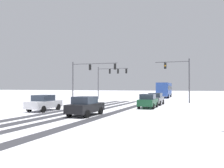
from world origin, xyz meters
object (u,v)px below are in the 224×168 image
Objects in this scene: car_grey_lead at (156,99)px; car_black_fourth at (85,106)px; traffic_signal_far_left at (110,75)px; traffic_signal_near_right at (180,74)px; car_dark_green_second at (148,101)px; traffic_signal_near_left at (88,73)px; car_white_third at (44,103)px; bus_oncoming at (164,89)px.

car_grey_lead is 1.00× the size of car_black_fourth.
traffic_signal_far_left is 16.41m from car_grey_lead.
traffic_signal_near_right is 9.38m from car_dark_green_second.
car_dark_green_second is (10.91, -6.42, -3.89)m from traffic_signal_near_left.
car_white_third and car_black_fourth have the same top height.
car_grey_lead is at bearing -85.19° from bus_oncoming.
car_white_third is 0.37× the size of bus_oncoming.
car_dark_green_second is at bearing -89.95° from car_grey_lead.
traffic_signal_far_left is at bearing 106.77° from car_black_fourth.
traffic_signal_near_left is 13.96m from car_white_third.
bus_oncoming reaches higher than car_grey_lead.
car_grey_lead is at bearing -133.25° from traffic_signal_near_right.
car_black_fourth is at bearing -73.23° from traffic_signal_far_left.
car_white_third is at bearing -143.19° from car_dark_green_second.
traffic_signal_near_left is at bearing -88.92° from traffic_signal_far_left.
bus_oncoming is (9.20, 11.12, -2.80)m from traffic_signal_far_left.
traffic_signal_near_right is 1.57× the size of car_grey_lead.
car_grey_lead is 0.37× the size of bus_oncoming.
traffic_signal_near_right and traffic_signal_near_left have the same top height.
traffic_signal_far_left is 1.57× the size of car_white_third.
car_grey_lead is 1.00× the size of car_white_third.
car_dark_green_second is 0.37× the size of bus_oncoming.
car_dark_green_second is at bearing 68.28° from car_black_fourth.
car_black_fourth is 0.37× the size of bus_oncoming.
traffic_signal_far_left is at bearing -129.60° from bus_oncoming.
bus_oncoming reaches higher than car_black_fourth.
traffic_signal_far_left is 1.58× the size of car_black_fourth.
bus_oncoming is at bearing 78.07° from car_white_third.
traffic_signal_far_left reaches higher than car_black_fourth.
car_black_fourth is (-3.50, -8.78, 0.00)m from car_dark_green_second.
bus_oncoming is (-1.90, 22.53, 1.18)m from car_grey_lead.
traffic_signal_far_left is 1.57× the size of car_grey_lead.
traffic_signal_near_right is at bearing -75.93° from bus_oncoming.
bus_oncoming is at bearing 93.95° from car_dark_green_second.
car_white_third is 35.20m from bus_oncoming.
traffic_signal_near_left is 1.83× the size of car_dark_green_second.
traffic_signal_far_left is 0.59× the size of bus_oncoming.
car_grey_lead is 14.24m from car_black_fourth.
traffic_signal_far_left reaches higher than bus_oncoming.
traffic_signal_far_left is at bearing 91.08° from traffic_signal_near_left.
traffic_signal_near_left is (0.19, -10.01, -0.09)m from traffic_signal_far_left.
traffic_signal_near_left is (-13.87, -1.74, 0.36)m from traffic_signal_near_right.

